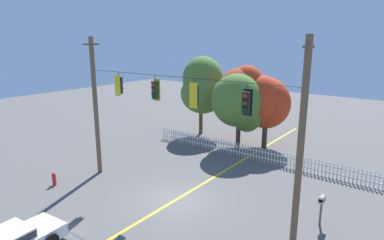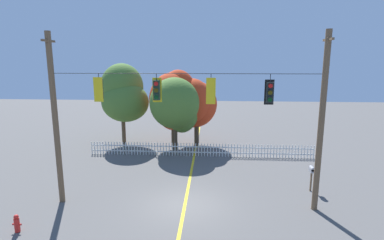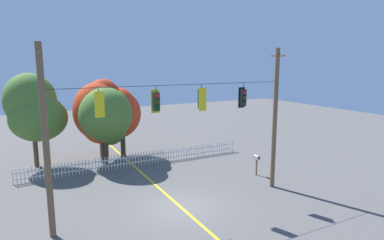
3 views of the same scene
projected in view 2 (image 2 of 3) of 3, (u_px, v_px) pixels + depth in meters
name	position (u px, v px, depth m)	size (l,w,h in m)	color
ground	(185.00, 205.00, 15.01)	(80.00, 80.00, 0.00)	#565451
lane_centerline_stripe	(185.00, 205.00, 15.01)	(0.16, 36.00, 0.01)	gold
signal_support_span	(184.00, 121.00, 14.18)	(12.90, 1.10, 8.44)	brown
traffic_signal_westbound_side	(99.00, 89.00, 14.15)	(0.43, 0.38, 1.32)	black
traffic_signal_northbound_secondary	(157.00, 90.00, 13.99)	(0.43, 0.38, 1.34)	black
traffic_signal_southbound_primary	(211.00, 91.00, 13.81)	(0.43, 0.38, 1.38)	black
traffic_signal_northbound_primary	(270.00, 92.00, 13.67)	(0.43, 0.38, 1.42)	black
white_picket_fence	(200.00, 150.00, 22.63)	(16.81, 0.06, 0.99)	silver
autumn_maple_near_fence	(123.00, 93.00, 25.72)	(4.24, 4.10, 6.89)	brown
autumn_maple_mid	(174.00, 101.00, 24.42)	(3.87, 3.49, 6.40)	brown
autumn_oak_far_east	(177.00, 105.00, 23.69)	(3.89, 4.02, 5.85)	#473828
autumn_maple_far_west	(193.00, 103.00, 25.08)	(3.96, 3.83, 5.70)	#473828
fire_hydrant	(17.00, 223.00, 12.59)	(0.38, 0.22, 0.78)	red
roadside_mailbox	(312.00, 171.00, 16.42)	(0.25, 0.44, 1.42)	brown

